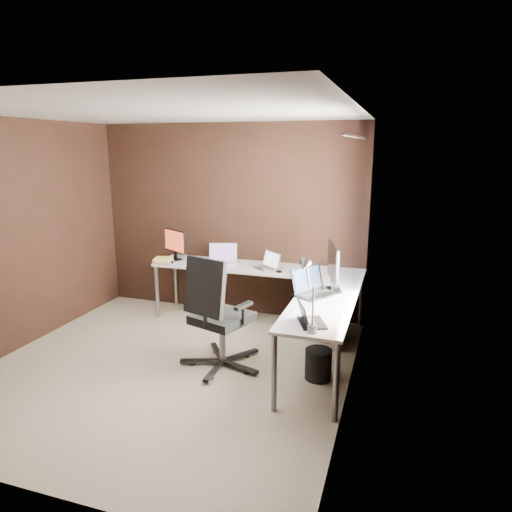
{
  "coord_description": "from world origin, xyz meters",
  "views": [
    {
      "loc": [
        2.16,
        -3.77,
        2.2
      ],
      "look_at": [
        0.64,
        0.95,
        1.0
      ],
      "focal_mm": 32.0,
      "sensor_mm": 36.0,
      "label": 1
    }
  ],
  "objects_px": {
    "laptop_silver": "(268,265)",
    "office_chair": "(219,335)",
    "drawer_pedestal": "(327,317)",
    "monitor_right": "(333,265)",
    "monitor_left": "(175,243)",
    "laptop_black_big": "(312,288)",
    "book_stack": "(163,260)",
    "laptop_black_small": "(309,319)",
    "desk_lamp": "(307,286)",
    "laptop_white": "(223,259)",
    "wastebasket": "(318,364)"
  },
  "relations": [
    {
      "from": "office_chair",
      "to": "wastebasket",
      "type": "xyz_separation_m",
      "value": [
        1.0,
        0.07,
        -0.2
      ]
    },
    {
      "from": "monitor_right",
      "to": "laptop_black_small",
      "type": "bearing_deg",
      "value": 160.12
    },
    {
      "from": "drawer_pedestal",
      "to": "laptop_black_small",
      "type": "xyz_separation_m",
      "value": [
        0.05,
        -1.33,
        0.47
      ]
    },
    {
      "from": "drawer_pedestal",
      "to": "monitor_left",
      "type": "relative_size",
      "value": 1.46
    },
    {
      "from": "laptop_silver",
      "to": "book_stack",
      "type": "distance_m",
      "value": 1.38
    },
    {
      "from": "monitor_right",
      "to": "laptop_silver",
      "type": "xyz_separation_m",
      "value": [
        -0.88,
        0.62,
        -0.23
      ]
    },
    {
      "from": "desk_lamp",
      "to": "wastebasket",
      "type": "distance_m",
      "value": 1.1
    },
    {
      "from": "wastebasket",
      "to": "office_chair",
      "type": "bearing_deg",
      "value": -176.28
    },
    {
      "from": "drawer_pedestal",
      "to": "book_stack",
      "type": "distance_m",
      "value": 2.21
    },
    {
      "from": "laptop_black_small",
      "to": "book_stack",
      "type": "height_order",
      "value": "laptop_black_small"
    },
    {
      "from": "monitor_right",
      "to": "desk_lamp",
      "type": "xyz_separation_m",
      "value": [
        -0.05,
        -1.1,
        0.09
      ]
    },
    {
      "from": "laptop_white",
      "to": "laptop_black_big",
      "type": "distance_m",
      "value": 1.64
    },
    {
      "from": "monitor_left",
      "to": "wastebasket",
      "type": "xyz_separation_m",
      "value": [
        2.17,
        -1.26,
        -0.81
      ]
    },
    {
      "from": "laptop_black_small",
      "to": "book_stack",
      "type": "bearing_deg",
      "value": 32.13
    },
    {
      "from": "book_stack",
      "to": "desk_lamp",
      "type": "xyz_separation_m",
      "value": [
        2.21,
        -1.59,
        0.34
      ]
    },
    {
      "from": "monitor_left",
      "to": "monitor_right",
      "type": "distance_m",
      "value": 2.31
    },
    {
      "from": "desk_lamp",
      "to": "book_stack",
      "type": "bearing_deg",
      "value": 152.16
    },
    {
      "from": "monitor_left",
      "to": "laptop_black_big",
      "type": "distance_m",
      "value": 2.21
    },
    {
      "from": "book_stack",
      "to": "laptop_silver",
      "type": "bearing_deg",
      "value": 5.32
    },
    {
      "from": "monitor_left",
      "to": "monitor_right",
      "type": "relative_size",
      "value": 0.71
    },
    {
      "from": "wastebasket",
      "to": "laptop_white",
      "type": "bearing_deg",
      "value": 139.05
    },
    {
      "from": "laptop_white",
      "to": "desk_lamp",
      "type": "xyz_separation_m",
      "value": [
        1.48,
        -1.85,
        0.32
      ]
    },
    {
      "from": "laptop_black_big",
      "to": "wastebasket",
      "type": "bearing_deg",
      "value": -125.5
    },
    {
      "from": "laptop_silver",
      "to": "book_stack",
      "type": "height_order",
      "value": "laptop_silver"
    },
    {
      "from": "laptop_black_big",
      "to": "wastebasket",
      "type": "xyz_separation_m",
      "value": [
        0.15,
        -0.38,
        -0.64
      ]
    },
    {
      "from": "laptop_white",
      "to": "laptop_black_big",
      "type": "height_order",
      "value": "laptop_black_big"
    },
    {
      "from": "drawer_pedestal",
      "to": "laptop_silver",
      "type": "xyz_separation_m",
      "value": [
        -0.78,
        0.28,
        0.48
      ]
    },
    {
      "from": "desk_lamp",
      "to": "drawer_pedestal",
      "type": "bearing_deg",
      "value": 99.71
    },
    {
      "from": "laptop_black_big",
      "to": "wastebasket",
      "type": "relative_size",
      "value": 1.72
    },
    {
      "from": "drawer_pedestal",
      "to": "monitor_right",
      "type": "height_order",
      "value": "monitor_right"
    },
    {
      "from": "laptop_white",
      "to": "laptop_silver",
      "type": "bearing_deg",
      "value": -28.83
    },
    {
      "from": "laptop_white",
      "to": "laptop_black_small",
      "type": "xyz_separation_m",
      "value": [
        1.48,
        -1.74,
        -0.01
      ]
    },
    {
      "from": "drawer_pedestal",
      "to": "monitor_right",
      "type": "bearing_deg",
      "value": -73.92
    },
    {
      "from": "laptop_white",
      "to": "laptop_black_small",
      "type": "bearing_deg",
      "value": -66.75
    },
    {
      "from": "laptop_black_big",
      "to": "desk_lamp",
      "type": "bearing_deg",
      "value": -139.57
    },
    {
      "from": "laptop_white",
      "to": "laptop_silver",
      "type": "relative_size",
      "value": 1.08
    },
    {
      "from": "monitor_left",
      "to": "office_chair",
      "type": "height_order",
      "value": "office_chair"
    },
    {
      "from": "drawer_pedestal",
      "to": "book_stack",
      "type": "height_order",
      "value": "book_stack"
    },
    {
      "from": "drawer_pedestal",
      "to": "laptop_white",
      "type": "bearing_deg",
      "value": 163.93
    },
    {
      "from": "laptop_white",
      "to": "wastebasket",
      "type": "xyz_separation_m",
      "value": [
        1.5,
        -1.31,
        -0.63
      ]
    },
    {
      "from": "monitor_left",
      "to": "laptop_white",
      "type": "distance_m",
      "value": 0.69
    },
    {
      "from": "monitor_left",
      "to": "office_chair",
      "type": "distance_m",
      "value": 1.87
    },
    {
      "from": "drawer_pedestal",
      "to": "wastebasket",
      "type": "relative_size",
      "value": 2.01
    },
    {
      "from": "laptop_white",
      "to": "laptop_black_small",
      "type": "relative_size",
      "value": 1.19
    },
    {
      "from": "laptop_silver",
      "to": "laptop_white",
      "type": "bearing_deg",
      "value": -152.88
    },
    {
      "from": "monitor_right",
      "to": "laptop_white",
      "type": "height_order",
      "value": "monitor_right"
    },
    {
      "from": "laptop_silver",
      "to": "office_chair",
      "type": "bearing_deg",
      "value": -57.92
    },
    {
      "from": "monitor_left",
      "to": "desk_lamp",
      "type": "distance_m",
      "value": 2.81
    },
    {
      "from": "laptop_white",
      "to": "monitor_left",
      "type": "bearing_deg",
      "value": 166.51
    },
    {
      "from": "drawer_pedestal",
      "to": "laptop_silver",
      "type": "height_order",
      "value": "laptop_silver"
    }
  ]
}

